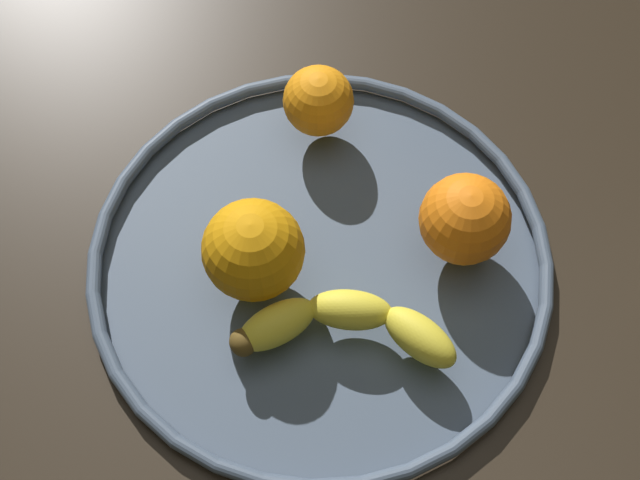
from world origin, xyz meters
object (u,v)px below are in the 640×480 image
at_px(orange_back_right, 253,250).
at_px(orange_back_left, 465,219).
at_px(orange_front_right, 318,101).
at_px(banana, 344,325).
at_px(fruit_bowl, 320,263).

relative_size(orange_back_right, orange_back_left, 1.10).
xyz_separation_m(orange_back_right, orange_front_right, (-0.04, -0.15, -0.01)).
distance_m(banana, orange_back_right, 0.09).
height_order(fruit_bowl, banana, banana).
xyz_separation_m(orange_front_right, orange_back_left, (-0.12, 0.11, 0.01)).
relative_size(fruit_bowl, orange_back_left, 5.21).
height_order(orange_back_right, orange_back_left, orange_back_right).
bearing_deg(orange_back_left, orange_back_right, 11.80).
bearing_deg(orange_back_right, orange_back_left, -168.20).
xyz_separation_m(fruit_bowl, orange_back_left, (-0.11, -0.02, 0.04)).
bearing_deg(orange_front_right, orange_back_left, 135.81).
bearing_deg(orange_back_left, fruit_bowl, 9.36).
bearing_deg(orange_back_right, banana, 145.09).
xyz_separation_m(orange_back_right, orange_back_left, (-0.16, -0.03, -0.00)).
bearing_deg(orange_back_left, banana, 41.98).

